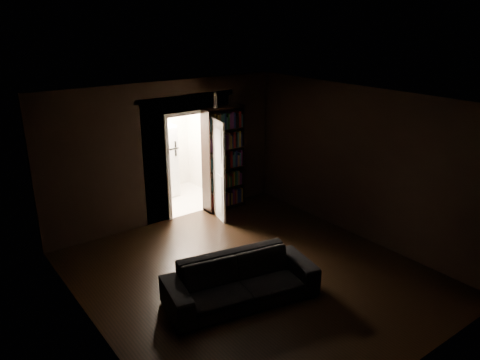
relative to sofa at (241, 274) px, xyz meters
name	(u,v)px	position (x,y,z in m)	size (l,w,h in m)	color
ground	(253,275)	(0.55, 0.42, -0.43)	(5.50, 5.50, 0.00)	black
room_walls	(213,160)	(0.54, 1.49, 1.26)	(5.02, 5.61, 2.84)	black
kitchen_alcove	(163,147)	(1.05, 4.29, 0.78)	(2.20, 1.80, 2.60)	#B8AFA1
sofa	(241,274)	(0.00, 0.00, 0.00)	(2.21, 0.96, 0.85)	black
bookshelf	(224,159)	(1.80, 3.01, 0.67)	(0.90, 0.32, 2.20)	black
refrigerator	(157,161)	(1.02, 4.53, 0.40)	(0.74, 0.68, 1.65)	white
door	(216,169)	(1.43, 2.73, 0.60)	(0.85, 0.05, 2.05)	white
figurine	(215,100)	(1.64, 3.03, 1.93)	(0.10, 0.10, 0.31)	white
bottles	(154,122)	(0.94, 4.41, 1.34)	(0.57, 0.07, 0.23)	black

